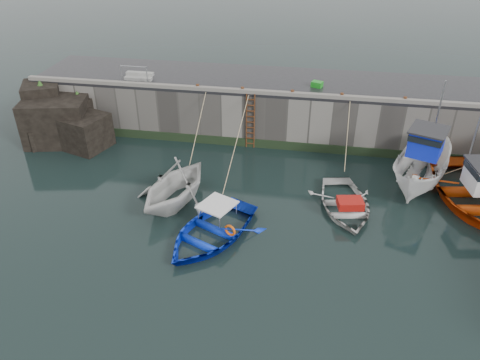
% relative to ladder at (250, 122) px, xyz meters
% --- Properties ---
extents(ground, '(120.00, 120.00, 0.00)m').
position_rel_ladder_xyz_m(ground, '(2.00, -9.91, -1.59)').
color(ground, black).
rests_on(ground, ground).
extents(quay_back, '(30.00, 5.00, 3.00)m').
position_rel_ladder_xyz_m(quay_back, '(2.00, 2.59, -0.09)').
color(quay_back, slate).
rests_on(quay_back, ground).
extents(road_back, '(30.00, 5.00, 0.16)m').
position_rel_ladder_xyz_m(road_back, '(2.00, 2.59, 1.49)').
color(road_back, black).
rests_on(road_back, quay_back).
extents(kerb_back, '(30.00, 0.30, 0.20)m').
position_rel_ladder_xyz_m(kerb_back, '(2.00, 0.24, 1.67)').
color(kerb_back, slate).
rests_on(kerb_back, road_back).
extents(algae_back, '(30.00, 0.08, 0.50)m').
position_rel_ladder_xyz_m(algae_back, '(2.00, 0.05, -1.34)').
color(algae_back, black).
rests_on(algae_back, ground).
extents(rock_outcrop, '(5.85, 4.24, 3.41)m').
position_rel_ladder_xyz_m(rock_outcrop, '(-10.92, -0.80, -0.33)').
color(rock_outcrop, black).
rests_on(rock_outcrop, ground).
extents(ladder, '(0.51, 0.08, 3.20)m').
position_rel_ladder_xyz_m(ladder, '(0.00, 0.00, 0.00)').
color(ladder, '#3F1E0F').
rests_on(ladder, ground).
extents(boat_near_white, '(5.25, 5.68, 2.48)m').
position_rel_ladder_xyz_m(boat_near_white, '(-2.59, -6.07, -1.59)').
color(boat_near_white, silver).
rests_on(boat_near_white, ground).
extents(boat_near_white_rope, '(0.04, 4.49, 3.10)m').
position_rel_ladder_xyz_m(boat_near_white_rope, '(-2.59, -1.74, -1.59)').
color(boat_near_white_rope, tan).
rests_on(boat_near_white_rope, ground).
extents(boat_near_blue, '(5.36, 6.09, 1.05)m').
position_rel_ladder_xyz_m(boat_near_blue, '(-0.39, -8.33, -1.59)').
color(boat_near_blue, '#0E31D4').
rests_on(boat_near_blue, ground).
extents(boat_near_blue_rope, '(0.04, 6.46, 3.10)m').
position_rel_ladder_xyz_m(boat_near_blue_rope, '(-0.39, -2.87, -1.59)').
color(boat_near_blue_rope, tan).
rests_on(boat_near_blue_rope, ground).
extents(boat_near_navy, '(4.02, 5.05, 0.94)m').
position_rel_ladder_xyz_m(boat_near_navy, '(5.20, -5.27, -1.59)').
color(boat_near_navy, silver).
rests_on(boat_near_navy, ground).
extents(boat_near_navy_rope, '(0.04, 3.86, 3.10)m').
position_rel_ladder_xyz_m(boat_near_navy_rope, '(5.20, -1.34, -1.59)').
color(boat_near_navy_rope, tan).
rests_on(boat_near_navy_rope, ground).
extents(boat_far_white, '(4.31, 6.46, 5.34)m').
position_rel_ladder_xyz_m(boat_far_white, '(8.86, -2.57, -0.59)').
color(boat_far_white, white).
rests_on(boat_far_white, ground).
extents(boat_far_orange, '(5.90, 7.51, 4.41)m').
position_rel_ladder_xyz_m(boat_far_orange, '(11.07, -3.67, -1.14)').
color(boat_far_orange, '#E1470B').
rests_on(boat_far_orange, ground).
extents(fish_crate, '(0.70, 0.62, 0.31)m').
position_rel_ladder_xyz_m(fish_crate, '(3.46, 1.81, 1.72)').
color(fish_crate, '#198E1E').
rests_on(fish_crate, road_back).
extents(railing, '(1.60, 1.05, 1.00)m').
position_rel_ladder_xyz_m(railing, '(-6.75, 1.33, 1.77)').
color(railing, '#A5A8AD').
rests_on(railing, road_back).
extents(bollard_a, '(0.18, 0.18, 0.28)m').
position_rel_ladder_xyz_m(bollard_a, '(-3.00, 0.34, 1.71)').
color(bollard_a, '#3F1E0F').
rests_on(bollard_a, road_back).
extents(bollard_b, '(0.18, 0.18, 0.28)m').
position_rel_ladder_xyz_m(bollard_b, '(-0.50, 0.34, 1.71)').
color(bollard_b, '#3F1E0F').
rests_on(bollard_b, road_back).
extents(bollard_c, '(0.18, 0.18, 0.28)m').
position_rel_ladder_xyz_m(bollard_c, '(2.20, 0.34, 1.71)').
color(bollard_c, '#3F1E0F').
rests_on(bollard_c, road_back).
extents(bollard_d, '(0.18, 0.18, 0.28)m').
position_rel_ladder_xyz_m(bollard_d, '(4.80, 0.34, 1.71)').
color(bollard_d, '#3F1E0F').
rests_on(bollard_d, road_back).
extents(bollard_e, '(0.18, 0.18, 0.28)m').
position_rel_ladder_xyz_m(bollard_e, '(8.00, 0.34, 1.71)').
color(bollard_e, '#3F1E0F').
rests_on(bollard_e, road_back).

